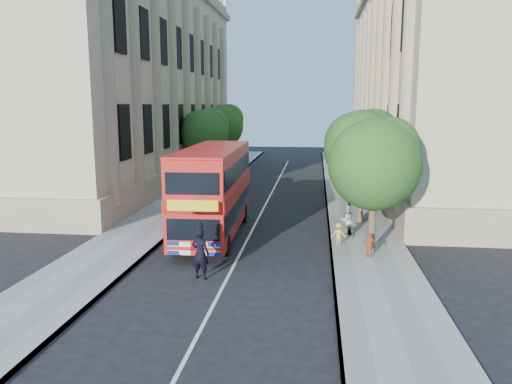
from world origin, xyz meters
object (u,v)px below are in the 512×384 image
(woman_pedestrian, at_px, (347,220))
(double_decker_bus, at_px, (214,189))
(box_van, at_px, (225,182))
(lamp_post, at_px, (350,187))
(police_constable, at_px, (200,253))

(woman_pedestrian, bearing_deg, double_decker_bus, -17.19)
(box_van, xyz_separation_m, woman_pedestrian, (7.78, -8.70, -0.48))
(double_decker_bus, bearing_deg, box_van, 95.51)
(lamp_post, distance_m, double_decker_bus, 6.80)
(double_decker_bus, bearing_deg, woman_pedestrian, 3.85)
(box_van, height_order, woman_pedestrian, box_van)
(double_decker_bus, height_order, woman_pedestrian, double_decker_bus)
(lamp_post, bearing_deg, double_decker_bus, -173.14)
(police_constable, bearing_deg, woman_pedestrian, -116.15)
(lamp_post, xyz_separation_m, double_decker_bus, (-6.75, -0.81, -0.08))
(lamp_post, relative_size, box_van, 1.05)
(box_van, height_order, police_constable, box_van)
(double_decker_bus, relative_size, police_constable, 4.83)
(double_decker_bus, distance_m, woman_pedestrian, 6.85)
(double_decker_bus, distance_m, police_constable, 6.38)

